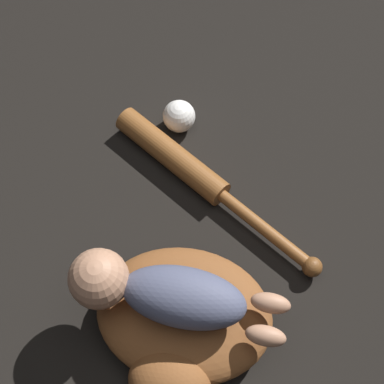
{
  "coord_description": "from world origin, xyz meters",
  "views": [
    {
      "loc": [
        -0.17,
        0.37,
        1.24
      ],
      "look_at": [
        0.19,
        -0.16,
        0.07
      ],
      "focal_mm": 60.0,
      "sensor_mm": 36.0,
      "label": 1
    }
  ],
  "objects": [
    {
      "name": "baseball",
      "position": [
        0.34,
        -0.32,
        0.04
      ],
      "size": [
        0.07,
        0.07,
        0.07
      ],
      "color": "white",
      "rests_on": "ground"
    },
    {
      "name": "baby_figure",
      "position": [
        0.1,
        0.08,
        0.14
      ],
      "size": [
        0.4,
        0.24,
        0.11
      ],
      "color": "#4C516B",
      "rests_on": "baseball_glove"
    },
    {
      "name": "baseball_glove",
      "position": [
        0.05,
        0.08,
        0.05
      ],
      "size": [
        0.42,
        0.4,
        0.1
      ],
      "color": "brown",
      "rests_on": "ground"
    },
    {
      "name": "baseball_bat",
      "position": [
        0.24,
        -0.22,
        0.03
      ],
      "size": [
        0.56,
        0.12,
        0.06
      ],
      "color": "brown",
      "rests_on": "ground"
    },
    {
      "name": "ground_plane",
      "position": [
        0.0,
        0.0,
        0.0
      ],
      "size": [
        6.0,
        6.0,
        0.0
      ],
      "primitive_type": "plane",
      "color": "black"
    }
  ]
}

